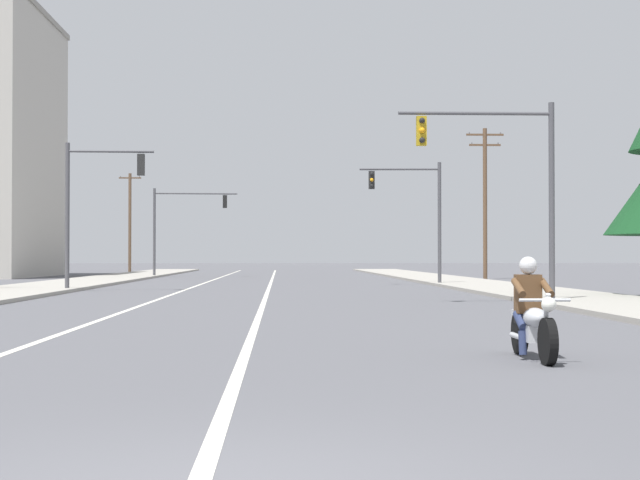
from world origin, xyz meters
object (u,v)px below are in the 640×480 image
traffic_signal_mid_right (417,205)px  traffic_signal_near_left (92,195)px  motorcycle_with_rider (532,318)px  traffic_signal_near_right (507,171)px  utility_pole_left_far (130,221)px  traffic_signal_mid_left (179,218)px  utility_pole_right_far (485,198)px

traffic_signal_mid_right → traffic_signal_near_left: bearing=-152.3°
motorcycle_with_rider → traffic_signal_mid_right: size_ratio=0.35×
motorcycle_with_rider → traffic_signal_near_right: bearing=77.9°
motorcycle_with_rider → traffic_signal_near_right: size_ratio=0.35×
motorcycle_with_rider → utility_pole_left_far: 74.12m
traffic_signal_mid_right → traffic_signal_mid_left: 24.00m
traffic_signal_near_right → traffic_signal_near_left: same height
utility_pole_right_far → utility_pole_left_far: bearing=135.9°
traffic_signal_mid_right → utility_pole_left_far: utility_pole_left_far is taller
traffic_signal_near_right → traffic_signal_mid_right: size_ratio=1.00×
traffic_signal_mid_left → utility_pole_left_far: utility_pole_left_far is taller
utility_pole_right_far → utility_pole_left_far: 36.25m
traffic_signal_near_right → traffic_signal_near_left: bearing=142.5°
traffic_signal_near_right → motorcycle_with_rider: bearing=-102.1°
motorcycle_with_rider → traffic_signal_mid_left: 55.64m
motorcycle_with_rider → utility_pole_right_far: utility_pole_right_far is taller
utility_pole_right_far → traffic_signal_mid_left: bearing=159.1°
traffic_signal_near_left → traffic_signal_mid_left: (0.81, 27.30, 0.14)m
traffic_signal_near_right → traffic_signal_mid_left: same height
traffic_signal_mid_left → utility_pole_right_far: 21.35m
traffic_signal_near_right → utility_pole_left_far: utility_pole_left_far is taller
traffic_signal_near_right → utility_pole_right_far: (5.89, 31.06, 1.04)m
traffic_signal_mid_left → motorcycle_with_rider: bearing=-78.9°
traffic_signal_near_left → utility_pole_right_far: (20.73, 19.69, 1.12)m
motorcycle_with_rider → utility_pole_right_far: size_ratio=0.23×
utility_pole_left_far → motorcycle_with_rider: bearing=-76.9°
traffic_signal_mid_right → utility_pole_right_far: bearing=63.3°
traffic_signal_near_right → traffic_signal_mid_left: 41.14m
traffic_signal_mid_left → traffic_signal_near_left: bearing=-91.7°
traffic_signal_near_right → traffic_signal_mid_right: bearing=90.3°
traffic_signal_mid_right → traffic_signal_mid_left: (-13.93, 19.55, 0.11)m
motorcycle_with_rider → traffic_signal_mid_left: bearing=101.1°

